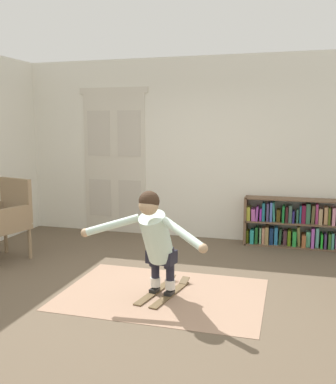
{
  "coord_description": "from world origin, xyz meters",
  "views": [
    {
      "loc": [
        1.44,
        -4.25,
        1.81
      ],
      "look_at": [
        0.08,
        0.54,
        1.05
      ],
      "focal_mm": 40.33,
      "sensor_mm": 36.0,
      "label": 1
    }
  ],
  "objects_px": {
    "person_skier": "(155,236)",
    "wicker_chair": "(5,217)",
    "bookshelf": "(303,225)",
    "skis_pair": "(164,291)"
  },
  "relations": [
    {
      "from": "bookshelf",
      "to": "skis_pair",
      "type": "xyz_separation_m",
      "value": [
        -1.5,
        -2.32,
        -0.31
      ]
    },
    {
      "from": "person_skier",
      "to": "wicker_chair",
      "type": "bearing_deg",
      "value": 161.57
    },
    {
      "from": "bookshelf",
      "to": "person_skier",
      "type": "bearing_deg",
      "value": -121.47
    },
    {
      "from": "bookshelf",
      "to": "person_skier",
      "type": "xyz_separation_m",
      "value": [
        -1.54,
        -2.52,
        0.35
      ]
    },
    {
      "from": "skis_pair",
      "to": "bookshelf",
      "type": "bearing_deg",
      "value": 57.06
    },
    {
      "from": "wicker_chair",
      "to": "person_skier",
      "type": "xyz_separation_m",
      "value": [
        2.4,
        -0.8,
        0.11
      ]
    },
    {
      "from": "wicker_chair",
      "to": "skis_pair",
      "type": "height_order",
      "value": "wicker_chair"
    },
    {
      "from": "bookshelf",
      "to": "wicker_chair",
      "type": "height_order",
      "value": "wicker_chair"
    },
    {
      "from": "skis_pair",
      "to": "person_skier",
      "type": "distance_m",
      "value": 0.69
    },
    {
      "from": "bookshelf",
      "to": "wicker_chair",
      "type": "xyz_separation_m",
      "value": [
        -3.94,
        -1.71,
        0.25
      ]
    }
  ]
}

